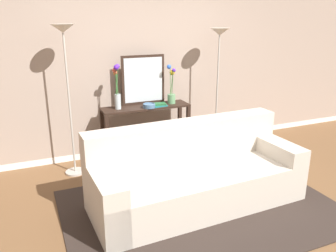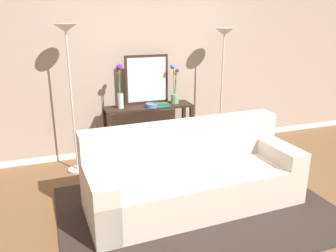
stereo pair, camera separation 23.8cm
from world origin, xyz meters
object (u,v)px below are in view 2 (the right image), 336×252
Objects in this scene: vase_tall_flowers at (120,88)px; couch at (192,177)px; floor_lamp_right at (223,57)px; book_row_under_console at (127,157)px; fruit_bowl at (152,105)px; vase_short_flowers at (175,90)px; wall_mirror at (147,80)px; book_stack at (162,105)px; floor_lamp_left at (68,59)px; console_table at (149,123)px.

couch is at bearing -71.11° from vase_tall_flowers.
floor_lamp_right is (1.02, 1.30, 1.13)m from couch.
book_row_under_console is at bearing -5.94° from vase_tall_flowers.
book_row_under_console is at bearing 163.83° from fruit_bowl.
book_row_under_console is at bearing -178.96° from vase_short_flowers.
book_stack is (0.15, -0.22, -0.32)m from wall_mirror.
vase_tall_flowers is 3.54× the size of fruit_bowl.
book_row_under_console is (-0.35, 0.10, -0.76)m from fruit_bowl.
floor_lamp_left is 1.61m from book_row_under_console.
wall_mirror is (-0.06, 1.52, 0.82)m from couch.
floor_lamp_left reaches higher than vase_short_flowers.
wall_mirror reaches higher than fruit_bowl.
floor_lamp_left reaches higher than book_row_under_console.
fruit_bowl is at bearing -91.99° from wall_mirror.
floor_lamp_right is 0.84m from vase_short_flowers.
floor_lamp_right is at bearing -0.00° from floor_lamp_left.
vase_short_flowers reaches higher than book_stack.
fruit_bowl is 0.82× the size of book_stack.
console_table is at bearing 93.20° from couch.
vase_tall_flowers reaches higher than fruit_bowl.
console_table is 7.27× the size of fruit_bowl.
floor_lamp_left is at bearing -173.20° from book_row_under_console.
vase_short_flowers is (0.80, 0.01, -0.08)m from vase_tall_flowers.
floor_lamp_right is 1.25m from fruit_bowl.
fruit_bowl is at bearing -14.79° from vase_tall_flowers.
couch is 1.40m from book_stack.
book_stack is (0.09, 1.30, 0.50)m from couch.
couch is 2.08m from floor_lamp_left.
console_table is 0.61m from wall_mirror.
vase_tall_flowers is 0.80m from vase_short_flowers.
floor_lamp_left is (-1.12, 1.30, 1.18)m from couch.
book_stack is (-0.23, -0.10, -0.18)m from vase_short_flowers.
wall_mirror reaches higher than book_stack.
vase_short_flowers reaches higher than couch.
floor_lamp_left reaches higher than vase_tall_flowers.
vase_tall_flowers is (-0.42, -0.13, -0.06)m from wall_mirror.
console_table is at bearing 4.58° from floor_lamp_left.
fruit_bowl is at bearing -16.17° from book_row_under_console.
floor_lamp_left is at bearing -176.15° from vase_short_flowers.
fruit_bowl is (-0.39, -0.12, -0.17)m from vase_short_flowers.
fruit_bowl is (0.01, -0.10, 0.28)m from console_table.
vase_short_flowers is at bearing 0.54° from vase_tall_flowers.
book_row_under_console is (-0.74, -0.01, -0.93)m from vase_short_flowers.
floor_lamp_right is 10.74× the size of fruit_bowl.
console_table is (-0.08, 1.38, 0.23)m from couch.
vase_short_flowers is at bearing -18.56° from wall_mirror.
book_stack is (1.21, -0.00, -0.69)m from floor_lamp_left.
fruit_bowl is (0.41, -0.11, -0.25)m from vase_tall_flowers.
vase_tall_flowers is 0.49m from fruit_bowl.
console_table is 0.60m from vase_short_flowers.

